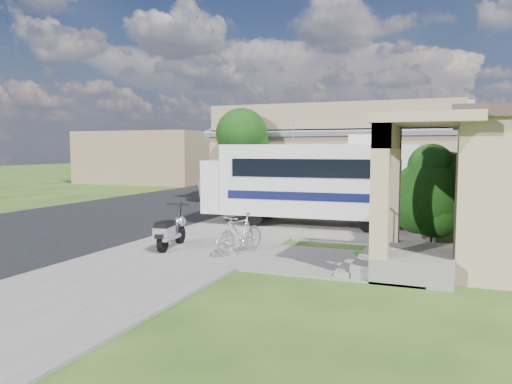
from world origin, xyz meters
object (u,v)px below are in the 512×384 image
at_px(bicycle, 240,236).
at_px(pickup_truck, 238,181).
at_px(shrub, 433,194).
at_px(scooter, 170,232).
at_px(van, 268,177).
at_px(garden_hose, 361,257).
at_px(motorhome, 311,180).

relative_size(bicycle, pickup_truck, 0.27).
relative_size(shrub, scooter, 1.61).
distance_m(van, garden_hose, 22.16).
height_order(motorhome, shrub, motorhome).
distance_m(motorhome, pickup_truck, 11.42).
distance_m(bicycle, pickup_truck, 15.86).
bearing_deg(pickup_truck, motorhome, 117.43).
relative_size(van, garden_hose, 15.65).
bearing_deg(van, motorhome, -74.81).
bearing_deg(shrub, motorhome, 150.40).
height_order(bicycle, garden_hose, bicycle).
bearing_deg(scooter, motorhome, 57.94).
relative_size(shrub, bicycle, 1.70).
bearing_deg(garden_hose, pickup_truck, 123.92).
bearing_deg(bicycle, scooter, -155.47).
height_order(scooter, garden_hose, scooter).
relative_size(pickup_truck, garden_hose, 18.01).
height_order(scooter, van, van).
height_order(motorhome, garden_hose, motorhome).
distance_m(shrub, pickup_truck, 15.82).
xyz_separation_m(shrub, garden_hose, (-1.51, -2.51, -1.37)).
bearing_deg(garden_hose, van, 116.13).
height_order(shrub, van, shrub).
xyz_separation_m(motorhome, garden_hose, (2.57, -4.83, -1.52)).
bearing_deg(motorhome, bicycle, -97.45).
bearing_deg(pickup_truck, shrub, 124.28).
height_order(scooter, pickup_truck, pickup_truck).
relative_size(bicycle, van, 0.31).
bearing_deg(shrub, pickup_truck, 133.58).
height_order(motorhome, pickup_truck, motorhome).
height_order(shrub, scooter, shrub).
bearing_deg(garden_hose, bicycle, -169.91).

